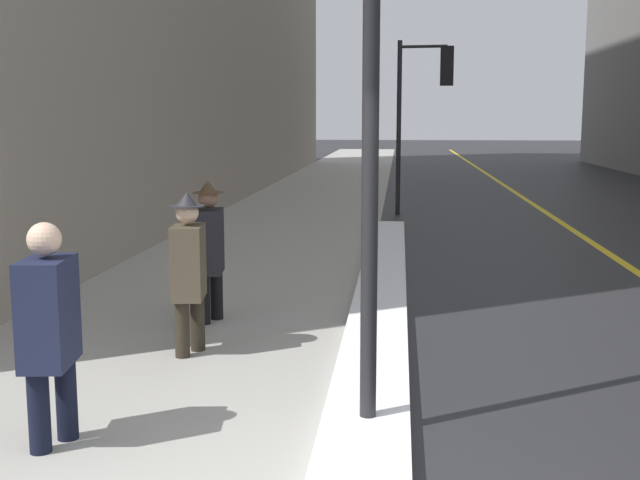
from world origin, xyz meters
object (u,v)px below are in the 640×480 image
lamp_post (372,12)px  pedestrian_in_glasses (209,246)px  traffic_light_near (427,89)px  pedestrian_in_fedora (188,267)px  pedestrian_nearside (49,324)px

lamp_post → pedestrian_in_glasses: bearing=121.7°
traffic_light_near → pedestrian_in_fedora: (-2.64, -11.77, -2.08)m
lamp_post → traffic_light_near: bearing=86.5°
pedestrian_in_fedora → pedestrian_in_glasses: pedestrian_in_glasses is taller
lamp_post → pedestrian_in_fedora: 3.35m
pedestrian_in_fedora → lamp_post: bearing=38.0°
lamp_post → pedestrian_in_fedora: (-1.81, 1.83, -2.14)m
pedestrian_nearside → pedestrian_in_glasses: bearing=168.6°
traffic_light_near → pedestrian_in_fedora: traffic_light_near is taller
pedestrian_in_fedora → pedestrian_in_glasses: (-0.10, 1.27, 0.00)m
lamp_post → traffic_light_near: lamp_post is taller
traffic_light_near → pedestrian_in_glasses: 11.05m
lamp_post → traffic_light_near: (0.82, 13.59, -0.05)m
pedestrian_in_fedora → pedestrian_nearside: bearing=-16.3°
traffic_light_near → pedestrian_nearside: bearing=-95.7°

